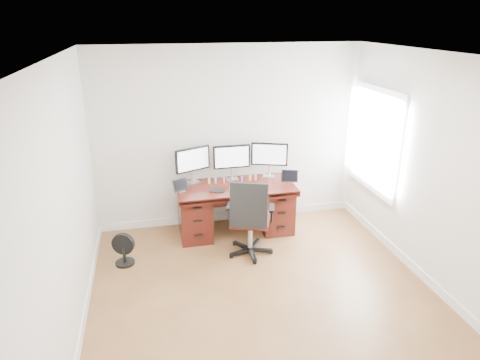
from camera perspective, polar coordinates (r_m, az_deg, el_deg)
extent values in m
plane|color=brown|center=(5.03, 3.83, -16.29)|extent=(4.50, 4.50, 0.00)
cube|color=silver|center=(6.42, -1.45, 5.68)|extent=(4.00, 0.10, 2.70)
cube|color=silver|center=(5.26, 25.65, 0.03)|extent=(0.10, 4.50, 2.70)
cube|color=white|center=(6.41, 17.55, 5.13)|extent=(0.04, 1.30, 1.50)
cube|color=white|center=(6.40, 17.39, 5.12)|extent=(0.01, 1.15, 1.35)
cube|color=#40120C|center=(6.20, -0.60, -0.97)|extent=(1.70, 0.80, 0.05)
cube|color=#40120C|center=(6.30, -6.05, -4.47)|extent=(0.45, 0.70, 0.70)
cube|color=#40120C|center=(6.52, 4.58, -3.50)|extent=(0.45, 0.70, 0.70)
cube|color=black|center=(6.56, -1.13, -1.83)|extent=(0.74, 0.03, 0.40)
cylinder|color=black|center=(5.96, 1.34, -9.29)|extent=(0.75, 0.75, 0.08)
cylinder|color=silver|center=(5.84, 1.36, -7.16)|extent=(0.06, 0.06, 0.42)
cube|color=#401913|center=(5.74, 1.38, -5.32)|extent=(0.63, 0.62, 0.07)
cube|color=black|center=(5.40, 1.18, -3.41)|extent=(0.47, 0.21, 0.58)
cube|color=black|center=(5.69, -1.44, -3.47)|extent=(0.14, 0.26, 0.03)
cube|color=black|center=(5.64, 4.26, -3.74)|extent=(0.14, 0.26, 0.03)
cylinder|color=black|center=(5.92, -15.06, -10.60)|extent=(0.25, 0.25, 0.03)
cylinder|color=black|center=(5.86, -15.18, -9.59)|extent=(0.04, 0.04, 0.21)
cylinder|color=black|center=(5.79, -15.32, -8.31)|extent=(0.30, 0.16, 0.30)
cube|color=silver|center=(6.36, -6.22, -0.24)|extent=(0.22, 0.20, 0.01)
cylinder|color=silver|center=(6.33, -6.25, 0.47)|extent=(0.04, 0.04, 0.18)
cube|color=black|center=(6.24, -6.35, 2.75)|extent=(0.52, 0.25, 0.35)
cube|color=white|center=(6.22, -6.25, 2.70)|extent=(0.46, 0.20, 0.30)
cube|color=silver|center=(6.44, -1.09, 0.16)|extent=(0.18, 0.14, 0.01)
cylinder|color=silver|center=(6.41, -1.10, 0.87)|extent=(0.04, 0.04, 0.18)
cube|color=black|center=(6.32, -1.11, 3.12)|extent=(0.55, 0.04, 0.35)
cube|color=white|center=(6.30, -1.08, 3.07)|extent=(0.50, 0.01, 0.30)
cube|color=silver|center=(6.57, 3.87, 0.54)|extent=(0.22, 0.19, 0.01)
cylinder|color=silver|center=(6.54, 3.89, 1.24)|extent=(0.04, 0.04, 0.18)
cube|color=black|center=(6.46, 3.95, 3.46)|extent=(0.53, 0.21, 0.35)
cube|color=white|center=(6.44, 3.94, 3.40)|extent=(0.47, 0.17, 0.30)
cube|color=silver|center=(6.05, -7.86, -1.47)|extent=(0.13, 0.12, 0.01)
cube|color=black|center=(6.01, -7.91, -0.64)|extent=(0.24, 0.18, 0.17)
cube|color=silver|center=(6.35, 6.62, -0.28)|extent=(0.12, 0.11, 0.01)
cube|color=black|center=(6.32, 6.66, 0.51)|extent=(0.25, 0.14, 0.17)
cube|color=silver|center=(6.07, -0.14, -1.14)|extent=(0.29, 0.17, 0.01)
cube|color=#BABDC2|center=(6.03, 1.78, -1.33)|extent=(0.17, 0.17, 0.01)
cube|color=black|center=(6.02, -3.05, -1.42)|extent=(0.24, 0.20, 0.01)
cube|color=black|center=(6.22, -0.30, -0.62)|extent=(0.15, 0.11, 0.01)
cylinder|color=#D9D55B|center=(6.26, -4.14, -0.27)|extent=(0.03, 0.03, 0.06)
sphere|color=#D9D55B|center=(6.25, -4.15, 0.09)|extent=(0.04, 0.04, 0.04)
cylinder|color=#63AAEF|center=(6.28, -3.28, -0.20)|extent=(0.03, 0.03, 0.06)
sphere|color=#63AAEF|center=(6.26, -3.29, 0.16)|extent=(0.04, 0.04, 0.04)
cylinder|color=brown|center=(6.29, -2.21, -0.12)|extent=(0.03, 0.03, 0.06)
sphere|color=brown|center=(6.28, -2.21, 0.24)|extent=(0.04, 0.04, 0.04)
cylinder|color=#9658DA|center=(6.35, 0.25, 0.07)|extent=(0.03, 0.03, 0.06)
sphere|color=#9658DA|center=(6.33, 0.25, 0.43)|extent=(0.04, 0.04, 0.04)
cylinder|color=gold|center=(6.37, 1.36, 0.16)|extent=(0.03, 0.03, 0.06)
sphere|color=gold|center=(6.36, 1.36, 0.52)|extent=(0.04, 0.04, 0.04)
cylinder|color=pink|center=(6.39, 2.09, 0.22)|extent=(0.03, 0.03, 0.06)
sphere|color=pink|center=(6.38, 2.09, 0.57)|extent=(0.04, 0.04, 0.04)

